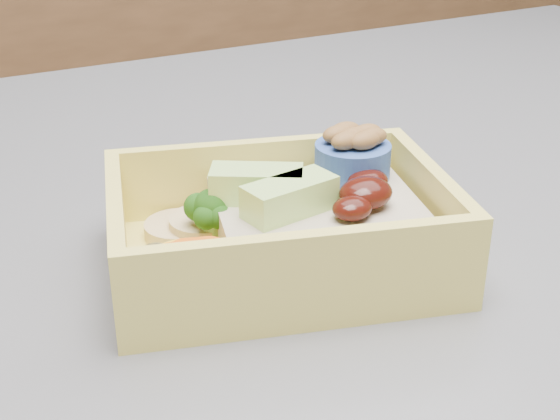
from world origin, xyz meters
TOP-DOWN VIEW (x-y plane):
  - bento_box at (0.01, -0.09)m, footprint 0.19×0.16m

SIDE VIEW (x-z plane):
  - bento_box at x=0.01m, z-range 0.91..0.97m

